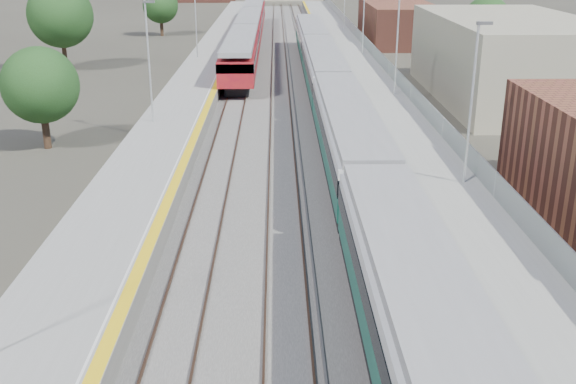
{
  "coord_description": "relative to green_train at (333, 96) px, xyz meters",
  "views": [
    {
      "loc": [
        -2.3,
        -8.07,
        11.68
      ],
      "look_at": [
        -1.85,
        17.61,
        2.2
      ],
      "focal_mm": 42.0,
      "sensor_mm": 36.0,
      "label": 1
    }
  ],
  "objects": [
    {
      "name": "ballast_bed",
      "position": [
        -3.75,
        16.37,
        -2.17
      ],
      "size": [
        10.5,
        155.0,
        0.06
      ],
      "primitive_type": "cube",
      "color": "#565451",
      "rests_on": "ground"
    },
    {
      "name": "green_train",
      "position": [
        0.0,
        0.0,
        0.0
      ],
      "size": [
        2.83,
        78.9,
        3.12
      ],
      "color": "black",
      "rests_on": "ground"
    },
    {
      "name": "tree_b",
      "position": [
        -24.45,
        22.4,
        3.09
      ],
      "size": [
        6.19,
        6.19,
        8.39
      ],
      "color": "#382619",
      "rests_on": "ground"
    },
    {
      "name": "platform_right",
      "position": [
        3.78,
        16.36,
        -1.66
      ],
      "size": [
        4.7,
        155.0,
        8.52
      ],
      "color": "slate",
      "rests_on": "ground"
    },
    {
      "name": "red_train",
      "position": [
        -7.0,
        37.66,
        0.01
      ],
      "size": [
        2.95,
        59.85,
        3.73
      ],
      "color": "black",
      "rests_on": "ground"
    },
    {
      "name": "tree_d",
      "position": [
        18.09,
        27.23,
        1.99
      ],
      "size": [
        4.91,
        4.91,
        6.66
      ],
      "color": "#382619",
      "rests_on": "ground"
    },
    {
      "name": "tree_c",
      "position": [
        -19.19,
        48.67,
        1.8
      ],
      "size": [
        4.69,
        4.69,
        6.35
      ],
      "color": "#382619",
      "rests_on": "ground"
    },
    {
      "name": "tree_a",
      "position": [
        -17.73,
        -4.58,
        1.66
      ],
      "size": [
        4.52,
        4.52,
        6.13
      ],
      "color": "#382619",
      "rests_on": "ground"
    },
    {
      "name": "platform_left",
      "position": [
        -10.55,
        16.36,
        -1.68
      ],
      "size": [
        4.3,
        155.0,
        8.52
      ],
      "color": "slate",
      "rests_on": "ground"
    },
    {
      "name": "tracks",
      "position": [
        -3.15,
        18.05,
        -2.09
      ],
      "size": [
        8.96,
        160.0,
        0.17
      ],
      "color": "#4C3323",
      "rests_on": "ground"
    },
    {
      "name": "ground",
      "position": [
        -1.5,
        13.87,
        -2.2
      ],
      "size": [
        320.0,
        320.0,
        0.0
      ],
      "primitive_type": "plane",
      "color": "#47443A",
      "rests_on": "ground"
    }
  ]
}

